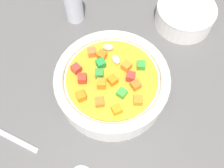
{
  "coord_description": "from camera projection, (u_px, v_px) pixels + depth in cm",
  "views": [
    {
      "loc": [
        -18.66,
        2.25,
        37.49
      ],
      "look_at": [
        0.0,
        0.0,
        2.39
      ],
      "focal_mm": 41.93,
      "sensor_mm": 36.0,
      "label": 1
    }
  ],
  "objects": [
    {
      "name": "spoon",
      "position": [
        26.0,
        145.0,
        0.37
      ],
      "size": [
        13.63,
        20.03,
        0.84
      ],
      "rotation": [
        0.0,
        0.0,
        4.14
      ],
      "color": "silver",
      "rests_on": "ground_plane"
    },
    {
      "name": "side_bowl_small",
      "position": [
        185.0,
        14.0,
        0.47
      ],
      "size": [
        10.53,
        10.53,
        4.1
      ],
      "color": "white",
      "rests_on": "ground_plane"
    },
    {
      "name": "ground_plane",
      "position": [
        112.0,
        94.0,
        0.43
      ],
      "size": [
        140.0,
        140.0,
        2.0
      ],
      "primitive_type": "cube",
      "color": "#565451"
    },
    {
      "name": "soup_bowl_main",
      "position": [
        112.0,
        83.0,
        0.39
      ],
      "size": [
        17.17,
        17.17,
        5.75
      ],
      "color": "white",
      "rests_on": "ground_plane"
    },
    {
      "name": "pepper_shaker",
      "position": [
        73.0,
        1.0,
        0.46
      ],
      "size": [
        3.23,
        3.23,
        8.52
      ],
      "color": "silver",
      "rests_on": "ground_plane"
    }
  ]
}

